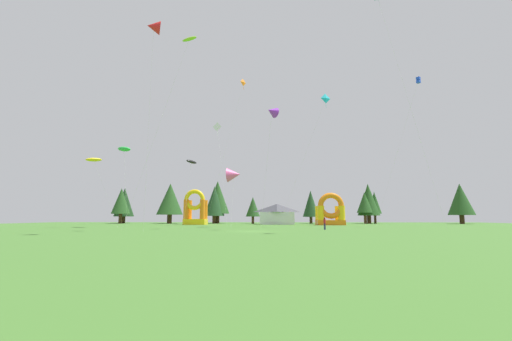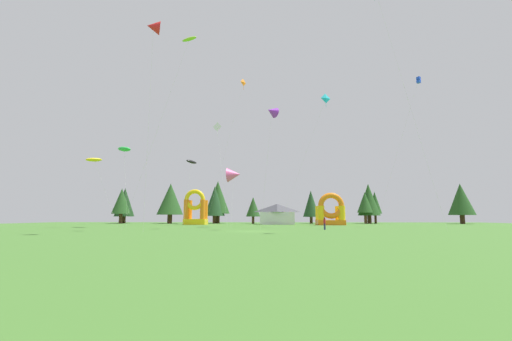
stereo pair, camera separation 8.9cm
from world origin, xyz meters
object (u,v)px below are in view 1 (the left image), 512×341
at_px(kite_pink_delta, 234,175).
at_px(kite_yellow_parafoil, 94,160).
at_px(kite_black_parafoil, 192,162).
at_px(kite_purple_delta, 272,111).
at_px(kite_lime_parafoil, 189,40).
at_px(kite_white_diamond, 217,128).
at_px(inflatable_orange_dome, 330,213).
at_px(person_near_camera, 325,222).
at_px(kite_cyan_diamond, 326,99).
at_px(kite_red_delta, 154,27).
at_px(kite_blue_box, 418,81).
at_px(kite_orange_diamond, 243,84).
at_px(inflatable_red_slide, 195,211).
at_px(kite_green_parafoil, 124,149).
at_px(festival_tent, 277,214).

xyz_separation_m(kite_pink_delta, kite_yellow_parafoil, (-20.84, -3.16, 2.00)).
relative_size(kite_black_parafoil, kite_purple_delta, 0.59).
bearing_deg(kite_lime_parafoil, kite_black_parafoil, 96.14).
bearing_deg(kite_pink_delta, kite_white_diamond, 115.08).
distance_m(kite_pink_delta, inflatable_orange_dome, 22.91).
height_order(kite_yellow_parafoil, person_near_camera, kite_yellow_parafoil).
xyz_separation_m(kite_purple_delta, inflatable_orange_dome, (11.15, 24.25, -12.82)).
xyz_separation_m(kite_cyan_diamond, kite_red_delta, (-20.87, -22.28, 0.18)).
xyz_separation_m(kite_white_diamond, kite_lime_parafoil, (-0.32, -21.42, 5.84)).
relative_size(kite_blue_box, kite_orange_diamond, 0.89).
relative_size(kite_cyan_diamond, kite_yellow_parafoil, 2.02).
xyz_separation_m(kite_yellow_parafoil, kite_white_diamond, (16.79, 11.83, 7.80)).
bearing_deg(kite_red_delta, kite_white_diamond, 86.18).
xyz_separation_m(kite_pink_delta, kite_white_diamond, (-4.05, 8.66, 9.81)).
xyz_separation_m(kite_orange_diamond, kite_lime_parafoil, (-4.91, -23.63, -3.50)).
distance_m(kite_red_delta, person_near_camera, 29.21).
distance_m(kite_pink_delta, kite_orange_diamond, 22.03).
relative_size(kite_yellow_parafoil, kite_white_diamond, 0.57).
bearing_deg(kite_lime_parafoil, inflatable_red_slide, 100.02).
xyz_separation_m(kite_white_diamond, kite_orange_diamond, (4.58, 2.21, 9.34)).
bearing_deg(kite_yellow_parafoil, kite_purple_delta, -14.82).
xyz_separation_m(kite_blue_box, kite_purple_delta, (-24.90, -14.21, -9.42)).
distance_m(kite_cyan_diamond, kite_green_parafoil, 33.10).
height_order(kite_purple_delta, kite_lime_parafoil, kite_lime_parafoil).
xyz_separation_m(kite_blue_box, festival_tent, (-23.90, 15.14, -22.33)).
height_order(kite_cyan_diamond, kite_lime_parafoil, kite_lime_parafoil).
xyz_separation_m(kite_red_delta, kite_orange_diamond, (6.56, 31.73, 6.47)).
xyz_separation_m(kite_pink_delta, kite_green_parafoil, (-17.00, -1.53, 3.93)).
height_order(kite_red_delta, kite_orange_diamond, kite_orange_diamond).
xyz_separation_m(kite_white_diamond, person_near_camera, (16.47, -18.60, -16.98)).
distance_m(kite_black_parafoil, person_near_camera, 19.30).
bearing_deg(kite_red_delta, inflatable_orange_dome, 56.37).
distance_m(kite_blue_box, kite_purple_delta, 30.17).
distance_m(kite_yellow_parafoil, kite_red_delta, 25.43).
xyz_separation_m(kite_yellow_parafoil, kite_lime_parafoil, (16.46, -9.60, 13.65)).
relative_size(kite_green_parafoil, festival_tent, 1.80).
bearing_deg(kite_blue_box, kite_yellow_parafoil, -172.18).
relative_size(kite_lime_parafoil, inflatable_red_slide, 3.47).
bearing_deg(inflatable_red_slide, kite_orange_diamond, -26.19).
bearing_deg(festival_tent, inflatable_orange_dome, -26.65).
xyz_separation_m(kite_cyan_diamond, kite_orange_diamond, (-14.31, 9.45, 6.64)).
xyz_separation_m(kite_black_parafoil, kite_blue_box, (35.84, 11.41, 15.46)).
height_order(kite_cyan_diamond, kite_white_diamond, kite_cyan_diamond).
bearing_deg(kite_yellow_parafoil, kite_blue_box, 7.82).
xyz_separation_m(person_near_camera, inflatable_red_slide, (-21.83, 25.71, 1.74)).
xyz_separation_m(kite_purple_delta, person_near_camera, (6.41, 0.32, -14.09)).
bearing_deg(kite_yellow_parafoil, festival_tent, 38.64).
height_order(kite_cyan_diamond, person_near_camera, kite_cyan_diamond).
xyz_separation_m(kite_cyan_diamond, inflatable_orange_dome, (2.32, 12.57, -18.41)).
relative_size(kite_cyan_diamond, kite_red_delta, 0.99).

